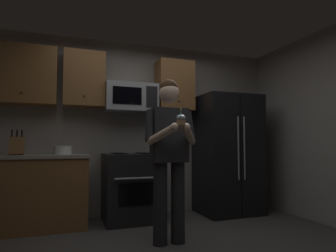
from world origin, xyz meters
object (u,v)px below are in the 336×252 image
at_px(microwave, 131,98).
at_px(knife_block, 17,146).
at_px(person, 169,150).
at_px(oven_range, 132,187).
at_px(bowl_large_white, 62,150).
at_px(cupcake, 181,120).
at_px(refrigerator, 228,154).

height_order(microwave, knife_block, microwave).
bearing_deg(person, oven_range, 99.52).
height_order(bowl_large_white, cupcake, cupcake).
relative_size(oven_range, microwave, 1.26).
distance_m(microwave, cupcake, 1.57).
bearing_deg(person, microwave, 98.56).
distance_m(bowl_large_white, cupcake, 1.83).
distance_m(knife_block, bowl_large_white, 0.53).
height_order(microwave, bowl_large_white, microwave).
bearing_deg(refrigerator, person, -142.73).
height_order(person, cupcake, person).
relative_size(microwave, cupcake, 4.26).
xyz_separation_m(microwave, person, (0.18, -1.17, -0.72)).
bearing_deg(knife_block, refrigerator, -0.19).
distance_m(refrigerator, knife_block, 2.94).
bearing_deg(cupcake, oven_range, 97.27).
distance_m(oven_range, cupcake, 1.62).
height_order(refrigerator, cupcake, refrigerator).
bearing_deg(microwave, bowl_large_white, -175.98).
bearing_deg(bowl_large_white, refrigerator, -2.24).
relative_size(refrigerator, cupcake, 10.35).
distance_m(microwave, refrigerator, 1.72).
relative_size(oven_range, knife_block, 2.91).
height_order(oven_range, bowl_large_white, bowl_large_white).
distance_m(refrigerator, cupcake, 1.92).
xyz_separation_m(bowl_large_white, person, (1.09, -1.10, 0.02)).
height_order(oven_range, refrigerator, refrigerator).
xyz_separation_m(oven_range, bowl_large_white, (-0.91, 0.06, 0.52)).
xyz_separation_m(oven_range, microwave, (0.00, 0.12, 1.26)).
relative_size(knife_block, person, 0.18).
bearing_deg(person, bowl_large_white, 134.66).
height_order(knife_block, cupcake, cupcake).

